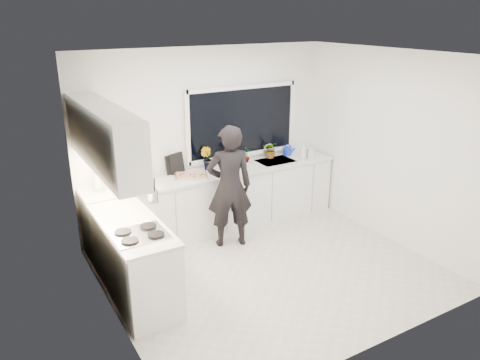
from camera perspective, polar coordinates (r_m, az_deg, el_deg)
floor at (r=6.18m, az=3.70°, el=-10.91°), size 4.00×3.50×0.02m
wall_back at (r=7.07m, az=-4.07°, el=5.05°), size 4.00×0.02×2.70m
wall_left at (r=4.84m, az=-16.12°, el=-2.79°), size 0.02×3.50×2.70m
wall_right at (r=6.91m, az=17.95°, el=3.76°), size 0.02×3.50×2.70m
ceiling at (r=5.34m, az=4.36°, el=15.08°), size 4.00×3.50×0.02m
window at (r=7.27m, az=0.28°, el=7.13°), size 1.80×0.02×1.00m
base_cabinets_back at (r=7.10m, az=-2.77°, el=-2.62°), size 3.92×0.58×0.88m
base_cabinets_left at (r=5.61m, az=-12.80°, el=-9.55°), size 0.58×1.60×0.88m
countertop_back at (r=6.93m, az=-2.79°, el=0.87°), size 3.94×0.62×0.04m
countertop_left at (r=5.40m, az=-13.16°, el=-5.29°), size 0.62×1.60×0.04m
upper_cabinets at (r=5.38m, az=-16.32°, el=5.09°), size 0.34×2.10×0.70m
sink at (r=7.46m, az=4.33°, el=2.00°), size 0.58×0.42×0.14m
faucet at (r=7.58m, az=3.50°, el=3.55°), size 0.03×0.03×0.22m
stovetop at (r=5.08m, az=-12.18°, el=-6.45°), size 0.56×0.48×0.03m
person at (r=6.45m, az=-1.29°, el=-0.84°), size 0.73×0.59×1.74m
pizza_tray at (r=6.72m, az=-6.00°, el=0.50°), size 0.54×0.47×0.03m
pizza at (r=6.72m, az=-6.00°, el=0.63°), size 0.49×0.42×0.01m
watering_can at (r=7.75m, az=5.77°, el=3.51°), size 0.16×0.16×0.13m
paper_towel_roll at (r=6.42m, az=-16.90°, el=-0.12°), size 0.13×0.13×0.26m
knife_block at (r=6.62m, az=-11.77°, el=0.74°), size 0.14×0.12×0.22m
utensil_crock at (r=5.88m, az=-10.57°, el=-1.93°), size 0.17×0.17×0.16m
picture_frame_large at (r=6.86m, az=-8.25°, el=1.89°), size 0.22×0.05×0.28m
picture_frame_small at (r=6.88m, az=-7.71°, el=2.06°), size 0.24×0.10×0.30m
herb_plants at (r=7.26m, az=0.24°, el=3.22°), size 1.44×0.33×0.34m
soap_bottles at (r=7.57m, az=8.01°, el=3.51°), size 0.28×0.12×0.28m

